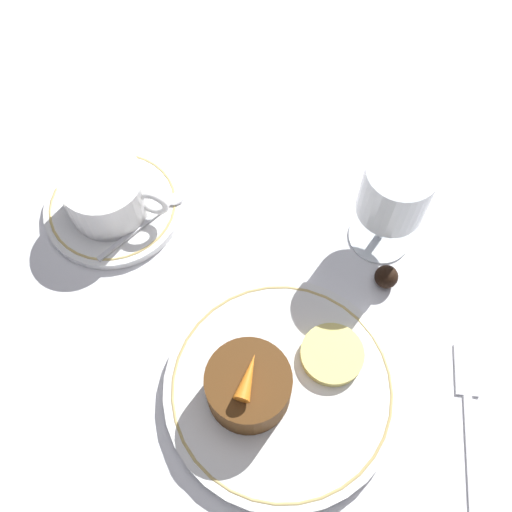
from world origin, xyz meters
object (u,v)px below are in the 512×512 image
object	(u,v)px
wine_glass	(394,196)
fork	(469,418)
coffee_cup	(106,193)
dinner_plate	(281,388)
dessert_cake	(248,386)

from	to	relation	value
wine_glass	fork	xyz separation A→B (m)	(0.11, -0.17, -0.08)
coffee_cup	wine_glass	xyz separation A→B (m)	(0.29, 0.05, 0.04)
dinner_plate	fork	world-z (taller)	dinner_plate
coffee_cup	dessert_cake	bearing A→B (deg)	-38.21
fork	dessert_cake	size ratio (longest dim) A/B	2.40
coffee_cup	fork	distance (m)	0.42
dessert_cake	coffee_cup	bearing A→B (deg)	141.79
coffee_cup	wine_glass	world-z (taller)	wine_glass
dinner_plate	fork	xyz separation A→B (m)	(0.17, 0.02, -0.01)
coffee_cup	dessert_cake	xyz separation A→B (m)	(0.20, -0.16, -0.00)
dinner_plate	fork	distance (m)	0.18
wine_glass	dessert_cake	size ratio (longest dim) A/B	1.55
wine_glass	fork	size ratio (longest dim) A/B	0.65
coffee_cup	fork	world-z (taller)	coffee_cup
fork	coffee_cup	bearing A→B (deg)	163.08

